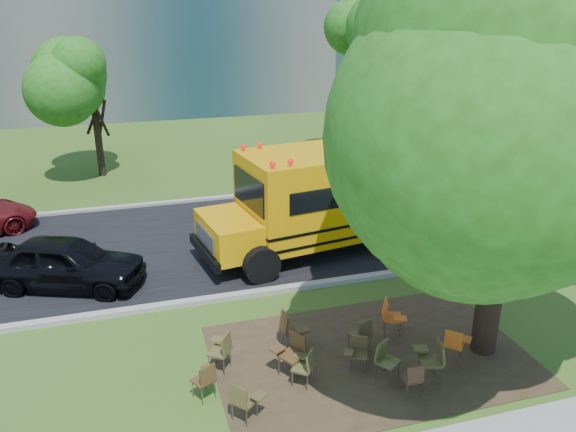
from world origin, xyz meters
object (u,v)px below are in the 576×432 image
object	(u,v)px
chair_8	(222,348)
chair_4	(413,376)
chair_1	(244,399)
chair_2	(305,364)
chair_6	(433,356)
chair_11	(362,332)
chair_5	(386,358)
chair_0	(206,377)
chair_10	(290,327)
black_car	(65,263)
main_tree	(516,121)
chair_3	(358,350)
chair_12	(390,314)
school_bus	(410,180)
chair_7	(455,342)
chair_9	(292,350)

from	to	relation	value
chair_8	chair_4	bearing A→B (deg)	-84.84
chair_1	chair_2	distance (m)	1.63
chair_6	chair_11	size ratio (longest dim) A/B	1.10
chair_5	chair_4	bearing A→B (deg)	82.06
chair_0	chair_4	size ratio (longest dim) A/B	1.05
chair_1	chair_6	distance (m)	4.08
chair_6	chair_1	bearing A→B (deg)	106.41
chair_0	chair_8	size ratio (longest dim) A/B	0.91
chair_10	black_car	world-z (taller)	black_car
main_tree	chair_3	distance (m)	5.74
black_car	chair_8	bearing A→B (deg)	-123.52
chair_2	chair_0	bearing A→B (deg)	122.98
chair_6	chair_8	size ratio (longest dim) A/B	1.07
chair_4	chair_6	distance (m)	0.74
chair_5	chair_12	distance (m)	1.73
school_bus	chair_10	bearing A→B (deg)	-145.41
school_bus	chair_3	world-z (taller)	school_bus
chair_2	black_car	xyz separation A→B (m)	(-5.06, 6.03, 0.22)
chair_1	chair_7	xyz separation A→B (m)	(4.88, 0.55, -0.02)
chair_0	chair_3	xyz separation A→B (m)	(3.32, 0.07, -0.03)
chair_5	chair_8	bearing A→B (deg)	-54.61
chair_7	chair_10	xyz separation A→B (m)	(-3.35, 1.50, 0.08)
chair_12	chair_6	bearing A→B (deg)	24.02
main_tree	chair_4	xyz separation A→B (m)	(-2.35, -1.00, -4.85)
school_bus	chair_11	world-z (taller)	school_bus
chair_3	chair_8	distance (m)	2.94
chair_2	black_car	distance (m)	7.87
chair_5	chair_12	xyz separation A→B (m)	(0.85, 1.51, 0.03)
chair_0	chair_7	distance (m)	5.48
chair_8	chair_9	world-z (taller)	chair_9
chair_6	chair_11	xyz separation A→B (m)	(-1.02, 1.36, -0.06)
chair_6	chair_9	size ratio (longest dim) A/B	1.00
main_tree	chair_6	world-z (taller)	main_tree
chair_4	school_bus	bearing A→B (deg)	64.65
chair_3	chair_11	size ratio (longest dim) A/B	0.88
chair_7	chair_12	bearing A→B (deg)	166.32
chair_4	chair_8	xyz separation A→B (m)	(-3.55, 1.96, 0.07)
chair_4	chair_12	size ratio (longest dim) A/B	0.84
main_tree	chair_7	bearing A→B (deg)	-166.78
chair_1	chair_0	bearing A→B (deg)	172.74
chair_2	chair_4	xyz separation A→B (m)	(1.98, -0.96, -0.03)
chair_6	black_car	distance (m)	10.15
chair_6	chair_8	distance (m)	4.49
chair_4	chair_7	bearing A→B (deg)	29.98
chair_9	chair_6	bearing A→B (deg)	-141.12
chair_11	chair_10	bearing A→B (deg)	140.10
chair_5	chair_7	size ratio (longest dim) A/B	1.05
chair_7	main_tree	bearing A→B (deg)	56.65
main_tree	chair_4	distance (m)	5.48
chair_6	chair_5	bearing A→B (deg)	86.99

